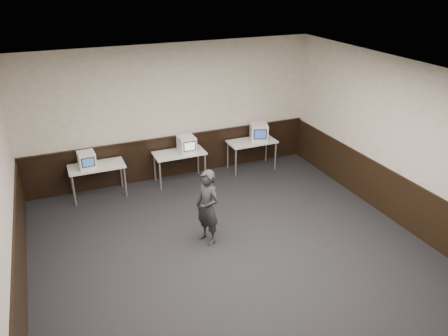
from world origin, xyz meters
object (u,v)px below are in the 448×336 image
object	(u,v)px
desk_left	(97,168)
desk_right	(252,144)
emac_right	(259,132)
emac_center	(187,144)
person	(208,207)
desk_center	(179,155)
emac_left	(87,160)

from	to	relation	value
desk_left	desk_right	distance (m)	3.80
emac_right	emac_center	bearing A→B (deg)	-160.35
desk_right	person	distance (m)	3.40
desk_left	desk_right	world-z (taller)	same
desk_left	desk_center	bearing A→B (deg)	0.00
desk_center	desk_left	bearing A→B (deg)	180.00
emac_left	desk_right	bearing A→B (deg)	-2.26
desk_center	person	xyz separation A→B (m)	(-0.28, -2.61, 0.05)
emac_center	person	size ratio (longest dim) A/B	0.29
desk_center	desk_right	size ratio (longest dim) A/B	1.00
emac_left	emac_right	bearing A→B (deg)	-2.31
emac_left	emac_center	world-z (taller)	emac_center
desk_left	person	world-z (taller)	person
desk_center	emac_right	world-z (taller)	emac_right
desk_left	desk_right	xyz separation A→B (m)	(3.80, 0.00, 0.00)
emac_left	emac_center	bearing A→B (deg)	-2.61
person	desk_left	bearing A→B (deg)	-169.53
emac_center	desk_left	bearing A→B (deg)	178.01
desk_center	emac_right	size ratio (longest dim) A/B	2.16
emac_left	desk_center	bearing A→B (deg)	-1.79
emac_right	emac_left	bearing A→B (deg)	-160.70
desk_left	person	size ratio (longest dim) A/B	0.83
desk_right	emac_left	xyz separation A→B (m)	(-3.99, -0.04, 0.25)
emac_center	emac_right	size ratio (longest dim) A/B	0.75
emac_right	person	distance (m)	3.53
emac_left	person	size ratio (longest dim) A/B	0.28
emac_left	emac_center	xyz separation A→B (m)	(2.27, 0.01, 0.01)
emac_center	person	world-z (taller)	person
emac_left	person	bearing A→B (deg)	-57.81
desk_center	emac_center	world-z (taller)	emac_center
desk_right	emac_right	world-z (taller)	emac_right
desk_center	desk_right	distance (m)	1.90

